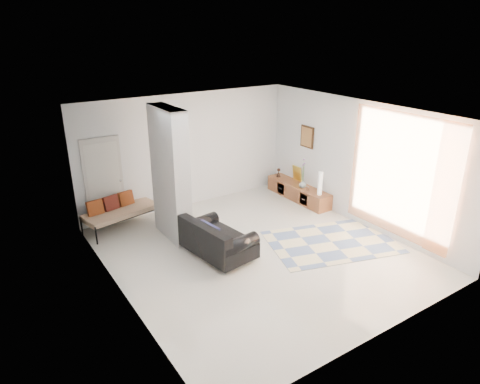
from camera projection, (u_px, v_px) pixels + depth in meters
floor at (258, 252)px, 8.64m from camera, size 6.00×6.00×0.00m
ceiling at (260, 114)px, 7.62m from camera, size 6.00×6.00×0.00m
wall_back at (187, 151)px, 10.46m from camera, size 6.00×0.00×6.00m
wall_front at (388, 253)px, 5.80m from camera, size 6.00×0.00×6.00m
wall_left at (117, 222)px, 6.72m from camera, size 0.00×6.00×6.00m
wall_right at (359, 163)px, 9.54m from camera, size 0.00×6.00×6.00m
partition_column at (170, 175)px, 8.81m from camera, size 0.35×1.20×2.80m
hallway_door at (104, 182)px, 9.50m from camera, size 0.85×0.06×2.04m
curtain at (400, 176)px, 8.59m from camera, size 0.00×2.55×2.55m
wall_art at (307, 137)px, 10.75m from camera, size 0.04×0.45×0.55m
media_console at (298, 192)px, 11.18m from camera, size 0.45×2.06×0.80m
loveseat at (216, 240)px, 8.35m from camera, size 1.08×1.61×0.76m
daybed at (119, 210)px, 9.54m from camera, size 1.74×1.02×0.77m
area_rug at (332, 242)px, 9.03m from camera, size 2.99×2.41×0.01m
cylinder_lamp at (320, 183)px, 10.37m from camera, size 0.11×0.11×0.58m
bronze_figurine at (279, 173)px, 11.65m from camera, size 0.13×0.13×0.24m
vase at (303, 184)px, 10.89m from camera, size 0.20×0.20×0.20m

